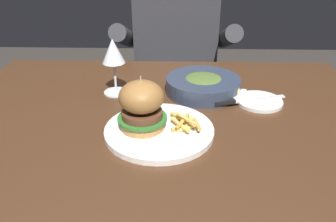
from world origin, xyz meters
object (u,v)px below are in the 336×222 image
object	(u,v)px
bread_plate	(259,101)
table_knife	(243,100)
wine_glass	(113,54)
burger_sandwich	(142,105)
diner_person	(175,77)
main_plate	(159,130)
butter_dish	(233,96)
soup_bowl	(203,85)

from	to	relation	value
bread_plate	table_knife	world-z (taller)	table_knife
wine_glass	bread_plate	bearing A→B (deg)	-7.74
burger_sandwich	bread_plate	world-z (taller)	burger_sandwich
wine_glass	diner_person	size ratio (longest dim) A/B	0.14
main_plate	butter_dish	xyz separation A→B (m)	(0.20, 0.19, 0.00)
table_knife	butter_dish	bearing A→B (deg)	123.92
burger_sandwich	soup_bowl	bearing A→B (deg)	55.97
butter_dish	diner_person	distance (m)	0.65
table_knife	bread_plate	bearing A→B (deg)	15.20
bread_plate	butter_dish	xyz separation A→B (m)	(-0.07, 0.02, 0.01)
butter_dish	soup_bowl	world-z (taller)	soup_bowl
bread_plate	butter_dish	world-z (taller)	butter_dish
main_plate	wine_glass	bearing A→B (deg)	122.07
soup_bowl	bread_plate	bearing A→B (deg)	-23.80
main_plate	butter_dish	distance (m)	0.28
main_plate	table_knife	xyz separation A→B (m)	(0.23, 0.16, 0.01)
burger_sandwich	table_knife	xyz separation A→B (m)	(0.27, 0.15, -0.06)
burger_sandwich	butter_dish	bearing A→B (deg)	37.55
burger_sandwich	table_knife	size ratio (longest dim) A/B	0.63
burger_sandwich	bread_plate	distance (m)	0.36
wine_glass	butter_dish	bearing A→B (deg)	-6.03
wine_glass	soup_bowl	size ratio (longest dim) A/B	0.75
table_knife	diner_person	distance (m)	0.69
burger_sandwich	diner_person	bearing A→B (deg)	84.70
burger_sandwich	main_plate	bearing A→B (deg)	-3.63
bread_plate	soup_bowl	world-z (taller)	soup_bowl
table_knife	diner_person	size ratio (longest dim) A/B	0.18
wine_glass	butter_dish	world-z (taller)	wine_glass
main_plate	diner_person	xyz separation A→B (m)	(0.03, 0.79, -0.18)
burger_sandwich	table_knife	world-z (taller)	burger_sandwich
wine_glass	diner_person	world-z (taller)	diner_person
soup_bowl	diner_person	xyz separation A→B (m)	(-0.09, 0.55, -0.20)
wine_glass	table_knife	distance (m)	0.39
table_knife	diner_person	bearing A→B (deg)	106.90
wine_glass	main_plate	bearing A→B (deg)	-57.93
burger_sandwich	table_knife	distance (m)	0.31
burger_sandwich	wine_glass	bearing A→B (deg)	114.52
soup_bowl	main_plate	bearing A→B (deg)	-116.63
burger_sandwich	wine_glass	xyz separation A→B (m)	(-0.10, 0.22, 0.05)
bread_plate	table_knife	xyz separation A→B (m)	(-0.05, -0.01, 0.01)
main_plate	diner_person	size ratio (longest dim) A/B	0.22
wine_glass	table_knife	size ratio (longest dim) A/B	0.80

